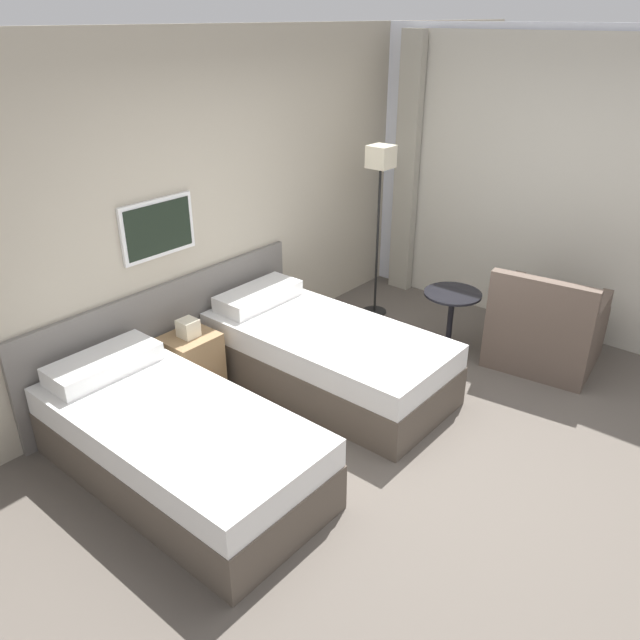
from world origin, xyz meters
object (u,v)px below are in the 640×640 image
nightstand (192,362)px  side_table (451,312)px  bed_near_window (325,355)px  armchair (545,331)px  bed_near_door (176,443)px  floor_lamp (380,179)px

nightstand → side_table: (1.84, -1.29, 0.17)m
bed_near_window → armchair: 1.95m
bed_near_door → side_table: 2.65m
floor_lamp → armchair: floor_lamp is taller
nightstand → armchair: 3.02m
bed_near_window → armchair: armchair is taller
bed_near_window → nightstand: size_ratio=3.16×
nightstand → armchair: (2.28, -1.98, 0.03)m
bed_near_window → floor_lamp: (1.39, 0.49, 1.10)m
bed_near_door → bed_near_window: same height
nightstand → side_table: size_ratio=1.04×
bed_near_door → side_table: size_ratio=3.28×
nightstand → floor_lamp: (2.15, -0.27, 1.11)m
bed_near_door → floor_lamp: 3.14m
bed_near_window → bed_near_door: bearing=180.0°
side_table → armchair: 0.83m
bed_near_door → bed_near_window: (1.51, 0.00, 0.00)m
bed_near_door → floor_lamp: (2.90, 0.49, 1.10)m
floor_lamp → armchair: 2.03m
bed_near_window → side_table: 1.22m
side_table → bed_near_door: bearing=168.5°
side_table → armchair: armchair is taller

